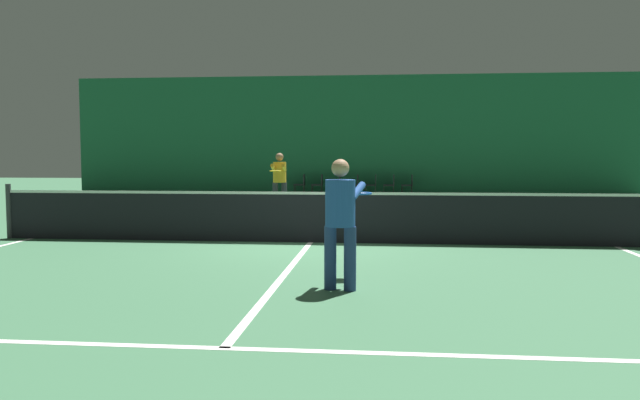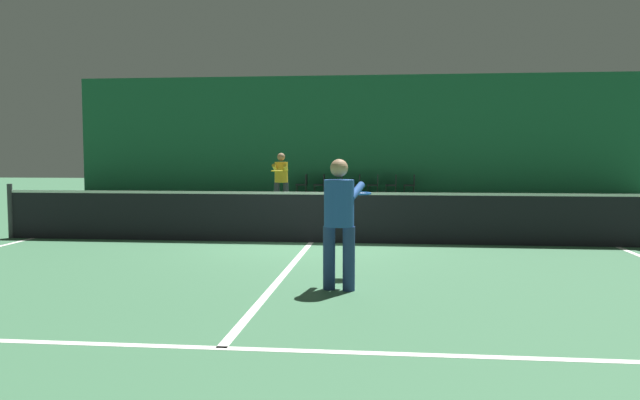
{
  "view_description": "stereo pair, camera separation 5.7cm",
  "coord_description": "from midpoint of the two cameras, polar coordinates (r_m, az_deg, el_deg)",
  "views": [
    {
      "loc": [
        1.33,
        -11.48,
        1.65
      ],
      "look_at": [
        0.33,
        -1.52,
        0.91
      ],
      "focal_mm": 35.0,
      "sensor_mm": 36.0,
      "label": 1
    },
    {
      "loc": [
        1.38,
        -11.47,
        1.65
      ],
      "look_at": [
        0.33,
        -1.52,
        0.91
      ],
      "focal_mm": 35.0,
      "sensor_mm": 36.0,
      "label": 2
    }
  ],
  "objects": [
    {
      "name": "player_near",
      "position": [
        7.56,
        1.74,
        -1.26
      ],
      "size": [
        0.61,
        1.36,
        1.59
      ],
      "rotation": [
        0.0,
        0.0,
        1.36
      ],
      "color": "navy",
      "rests_on": "ground"
    },
    {
      "name": "court_line_service_far",
      "position": [
        18.0,
        1.37,
        -1.04
      ],
      "size": [
        8.25,
        0.1,
        0.0
      ],
      "color": "white",
      "rests_on": "ground"
    },
    {
      "name": "courtside_chair_1",
      "position": [
        25.17,
        -0.17,
        1.56
      ],
      "size": [
        0.44,
        0.44,
        0.84
      ],
      "rotation": [
        0.0,
        0.0,
        -1.57
      ],
      "color": "#2D2D2D",
      "rests_on": "ground"
    },
    {
      "name": "courtside_chair_3",
      "position": [
        25.07,
        3.12,
        1.54
      ],
      "size": [
        0.44,
        0.44,
        0.84
      ],
      "rotation": [
        0.0,
        0.0,
        -1.57
      ],
      "color": "#2D2D2D",
      "rests_on": "ground"
    },
    {
      "name": "courtside_chair_0",
      "position": [
        25.26,
        -1.79,
        1.56
      ],
      "size": [
        0.44,
        0.44,
        0.84
      ],
      "rotation": [
        0.0,
        0.0,
        -1.57
      ],
      "color": "#2D2D2D",
      "rests_on": "ground"
    },
    {
      "name": "courtside_chair_4",
      "position": [
        25.05,
        4.76,
        1.53
      ],
      "size": [
        0.44,
        0.44,
        0.84
      ],
      "rotation": [
        0.0,
        0.0,
        -1.57
      ],
      "color": "#2D2D2D",
      "rests_on": "ground"
    },
    {
      "name": "player_far",
      "position": [
        18.22,
        -3.82,
        2.1
      ],
      "size": [
        0.44,
        1.37,
        1.69
      ],
      "rotation": [
        0.0,
        0.0,
        -1.52
      ],
      "color": "#2D2D38",
      "rests_on": "ground"
    },
    {
      "name": "courtside_chair_2",
      "position": [
        25.11,
        1.47,
        1.55
      ],
      "size": [
        0.44,
        0.44,
        0.84
      ],
      "rotation": [
        0.0,
        0.0,
        -1.57
      ],
      "color": "#2D2D2D",
      "rests_on": "ground"
    },
    {
      "name": "court_line_sideline_right",
      "position": [
        12.31,
        25.39,
        -3.88
      ],
      "size": [
        0.1,
        23.8,
        0.0
      ],
      "color": "white",
      "rests_on": "ground"
    },
    {
      "name": "court_line_service_near",
      "position": [
        5.51,
        -9.06,
        -13.23
      ],
      "size": [
        8.25,
        0.1,
        0.0
      ],
      "color": "white",
      "rests_on": "ground"
    },
    {
      "name": "courtside_chair_5",
      "position": [
        25.04,
        6.41,
        1.52
      ],
      "size": [
        0.44,
        0.44,
        0.84
      ],
      "rotation": [
        0.0,
        0.0,
        -1.57
      ],
      "color": "#2D2D2D",
      "rests_on": "ground"
    },
    {
      "name": "tennis_net",
      "position": [
        11.61,
        -1.02,
        -1.41
      ],
      "size": [
        12.0,
        0.1,
        1.07
      ],
      "color": "black",
      "rests_on": "ground"
    },
    {
      "name": "ground_plane",
      "position": [
        11.67,
        -1.01,
        -3.91
      ],
      "size": [
        60.0,
        60.0,
        0.0
      ],
      "primitive_type": "plane",
      "color": "#3D704C"
    },
    {
      "name": "backdrop_curtain",
      "position": [
        25.61,
        2.7,
        5.93
      ],
      "size": [
        23.0,
        0.12,
        4.85
      ],
      "color": "#1E5B3D",
      "rests_on": "ground"
    },
    {
      "name": "court_line_baseline_far",
      "position": [
        23.47,
        2.39,
        0.18
      ],
      "size": [
        11.0,
        0.1,
        0.0
      ],
      "color": "white",
      "rests_on": "ground"
    },
    {
      "name": "court_line_sideline_left",
      "position": [
        13.47,
        -24.98,
        -3.21
      ],
      "size": [
        0.1,
        23.8,
        0.0
      ],
      "color": "white",
      "rests_on": "ground"
    },
    {
      "name": "court_line_centre",
      "position": [
        11.67,
        -1.01,
        -3.9
      ],
      "size": [
        0.1,
        12.8,
        0.0
      ],
      "color": "white",
      "rests_on": "ground"
    },
    {
      "name": "courtside_chair_6",
      "position": [
        25.06,
        8.06,
        1.5
      ],
      "size": [
        0.44,
        0.44,
        0.84
      ],
      "rotation": [
        0.0,
        0.0,
        -1.57
      ],
      "color": "#2D2D2D",
      "rests_on": "ground"
    }
  ]
}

